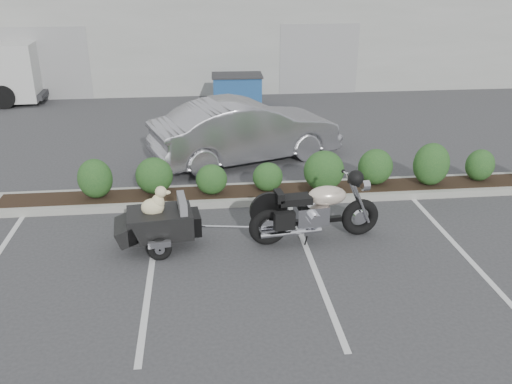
{
  "coord_description": "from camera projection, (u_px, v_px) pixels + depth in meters",
  "views": [
    {
      "loc": [
        -0.59,
        -8.49,
        4.7
      ],
      "look_at": [
        0.39,
        0.73,
        0.75
      ],
      "focal_mm": 38.0,
      "sensor_mm": 36.0,
      "label": 1
    }
  ],
  "objects": [
    {
      "name": "pet_trailer",
      "position": [
        159.0,
        222.0,
        9.5
      ],
      "size": [
        1.99,
        1.12,
        1.17
      ],
      "rotation": [
        0.0,
        0.0,
        0.12
      ],
      "color": "black",
      "rests_on": "ground"
    },
    {
      "name": "building",
      "position": [
        209.0,
        27.0,
        24.43
      ],
      "size": [
        26.0,
        10.0,
        4.0
      ],
      "primitive_type": "cube",
      "color": "#9EA099",
      "rests_on": "ground"
    },
    {
      "name": "planter_kerb",
      "position": [
        277.0,
        193.0,
        11.74
      ],
      "size": [
        12.0,
        1.0,
        0.15
      ],
      "primitive_type": "cube",
      "color": "#9E9E93",
      "rests_on": "ground"
    },
    {
      "name": "sedan",
      "position": [
        246.0,
        130.0,
        13.64
      ],
      "size": [
        5.03,
        3.15,
        1.57
      ],
      "primitive_type": "imported",
      "rotation": [
        0.0,
        0.0,
        1.91
      ],
      "color": "#A9A8AF",
      "rests_on": "ground"
    },
    {
      "name": "motorcycle",
      "position": [
        316.0,
        212.0,
        9.72
      ],
      "size": [
        2.47,
        0.91,
        1.42
      ],
      "rotation": [
        0.0,
        0.0,
        0.12
      ],
      "color": "black",
      "rests_on": "ground"
    },
    {
      "name": "dumpster",
      "position": [
        237.0,
        91.0,
        18.78
      ],
      "size": [
        1.77,
        1.24,
        1.14
      ],
      "rotation": [
        0.0,
        0.0,
        -0.03
      ],
      "color": "#1B4C8B",
      "rests_on": "ground"
    },
    {
      "name": "ground",
      "position": [
        239.0,
        247.0,
        9.66
      ],
      "size": [
        90.0,
        90.0,
        0.0
      ],
      "primitive_type": "plane",
      "color": "#38383A",
      "rests_on": "ground"
    }
  ]
}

